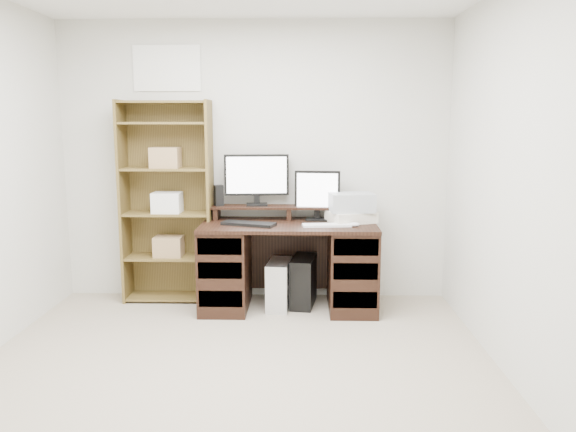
{
  "coord_description": "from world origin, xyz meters",
  "views": [
    {
      "loc": [
        0.43,
        -3.09,
        1.62
      ],
      "look_at": [
        0.32,
        1.43,
        0.85
      ],
      "focal_mm": 35.0,
      "sensor_mm": 36.0,
      "label": 1
    }
  ],
  "objects_px": {
    "desk": "(289,264)",
    "tower_black": "(303,281)",
    "printer": "(351,217)",
    "tower_silver": "(279,284)",
    "monitor_small": "(317,193)",
    "bookshelf": "(168,200)",
    "monitor_wide": "(257,177)"
  },
  "relations": [
    {
      "from": "monitor_wide",
      "to": "tower_black",
      "type": "relative_size",
      "value": 1.26
    },
    {
      "from": "monitor_small",
      "to": "printer",
      "type": "height_order",
      "value": "monitor_small"
    },
    {
      "from": "tower_silver",
      "to": "bookshelf",
      "type": "xyz_separation_m",
      "value": [
        -1.01,
        0.21,
        0.71
      ]
    },
    {
      "from": "tower_black",
      "to": "bookshelf",
      "type": "distance_m",
      "value": 1.41
    },
    {
      "from": "desk",
      "to": "tower_black",
      "type": "distance_m",
      "value": 0.23
    },
    {
      "from": "tower_black",
      "to": "printer",
      "type": "bearing_deg",
      "value": 8.14
    },
    {
      "from": "desk",
      "to": "printer",
      "type": "xyz_separation_m",
      "value": [
        0.54,
        0.07,
        0.41
      ]
    },
    {
      "from": "printer",
      "to": "monitor_small",
      "type": "bearing_deg",
      "value": 137.63
    },
    {
      "from": "tower_silver",
      "to": "tower_black",
      "type": "relative_size",
      "value": 0.91
    },
    {
      "from": "tower_black",
      "to": "bookshelf",
      "type": "height_order",
      "value": "bookshelf"
    },
    {
      "from": "monitor_small",
      "to": "tower_black",
      "type": "xyz_separation_m",
      "value": [
        -0.12,
        -0.1,
        -0.77
      ]
    },
    {
      "from": "desk",
      "to": "tower_black",
      "type": "xyz_separation_m",
      "value": [
        0.13,
        0.07,
        -0.17
      ]
    },
    {
      "from": "tower_black",
      "to": "bookshelf",
      "type": "relative_size",
      "value": 0.25
    },
    {
      "from": "tower_silver",
      "to": "bookshelf",
      "type": "height_order",
      "value": "bookshelf"
    },
    {
      "from": "monitor_wide",
      "to": "tower_black",
      "type": "xyz_separation_m",
      "value": [
        0.42,
        -0.18,
        -0.91
      ]
    },
    {
      "from": "desk",
      "to": "bookshelf",
      "type": "relative_size",
      "value": 0.83
    },
    {
      "from": "monitor_wide",
      "to": "printer",
      "type": "relative_size",
      "value": 1.52
    },
    {
      "from": "tower_silver",
      "to": "printer",
      "type": "bearing_deg",
      "value": 12.44
    },
    {
      "from": "desk",
      "to": "printer",
      "type": "distance_m",
      "value": 0.68
    },
    {
      "from": "printer",
      "to": "bookshelf",
      "type": "xyz_separation_m",
      "value": [
        -1.63,
        0.14,
        0.12
      ]
    },
    {
      "from": "monitor_small",
      "to": "tower_black",
      "type": "relative_size",
      "value": 0.96
    },
    {
      "from": "printer",
      "to": "tower_black",
      "type": "relative_size",
      "value": 0.83
    },
    {
      "from": "monitor_wide",
      "to": "printer",
      "type": "xyz_separation_m",
      "value": [
        0.83,
        -0.18,
        -0.33
      ]
    },
    {
      "from": "desk",
      "to": "printer",
      "type": "relative_size",
      "value": 3.97
    },
    {
      "from": "monitor_wide",
      "to": "monitor_small",
      "type": "xyz_separation_m",
      "value": [
        0.54,
        -0.07,
        -0.14
      ]
    },
    {
      "from": "desk",
      "to": "bookshelf",
      "type": "xyz_separation_m",
      "value": [
        -1.09,
        0.21,
        0.53
      ]
    },
    {
      "from": "bookshelf",
      "to": "printer",
      "type": "bearing_deg",
      "value": -4.91
    },
    {
      "from": "monitor_small",
      "to": "tower_silver",
      "type": "distance_m",
      "value": 0.87
    },
    {
      "from": "bookshelf",
      "to": "desk",
      "type": "bearing_deg",
      "value": -11.05
    },
    {
      "from": "desk",
      "to": "tower_silver",
      "type": "height_order",
      "value": "desk"
    },
    {
      "from": "tower_silver",
      "to": "tower_black",
      "type": "height_order",
      "value": "tower_black"
    },
    {
      "from": "printer",
      "to": "monitor_wide",
      "type": "bearing_deg",
      "value": 145.43
    }
  ]
}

